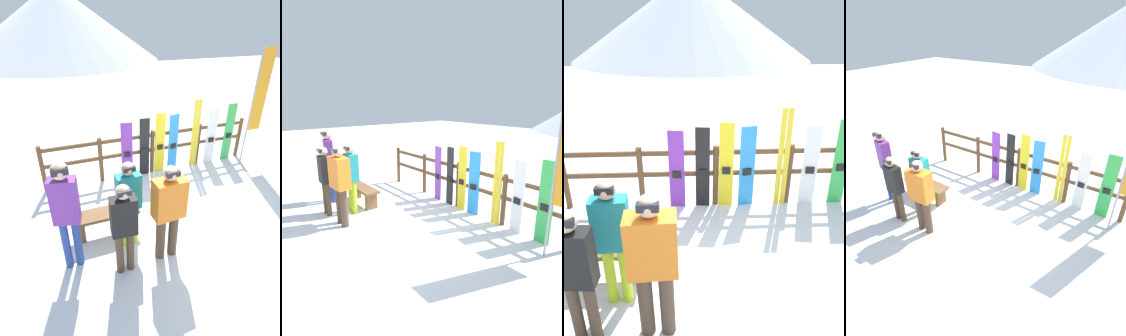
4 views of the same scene
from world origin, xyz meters
The scene contains 14 objects.
ground_plane centered at (0.00, 0.00, 0.00)m, with size 40.00×40.00×0.00m, color white.
fence centered at (0.00, 1.99, 0.65)m, with size 5.21×0.10×1.10m.
bench centered at (-1.60, 0.26, 0.33)m, with size 1.17×0.36×0.45m.
person_orange centered at (-0.82, -0.59, 0.95)m, with size 0.49×0.28×1.66m.
person_teal centered at (-1.29, -0.14, 0.93)m, with size 0.39×0.23×1.58m.
person_black centered at (-1.53, -0.65, 0.92)m, with size 0.38×0.23×1.56m.
person_purple centered at (-2.24, -0.28, 1.10)m, with size 0.41×0.29×1.83m.
snowboard_purple centered at (-0.66, 1.93, 0.69)m, with size 0.27×0.09×1.39m.
snowboard_black_stripe centered at (-0.23, 1.93, 0.72)m, with size 0.24×0.08×1.44m.
snowboard_yellow centered at (0.17, 1.93, 0.75)m, with size 0.25×0.07×1.51m.
snowboard_blue centered at (0.53, 1.93, 0.72)m, with size 0.27×0.09×1.45m.
ski_pair_yellow centered at (1.14, 1.93, 0.87)m, with size 0.19×0.02×1.74m.
snowboard_white centered at (1.61, 1.93, 0.72)m, with size 0.26×0.08×1.45m.
snowboard_green centered at (2.15, 1.93, 0.77)m, with size 0.27×0.06×1.54m.
Camera 2 is at (4.12, -2.45, 2.53)m, focal length 28.00 mm.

